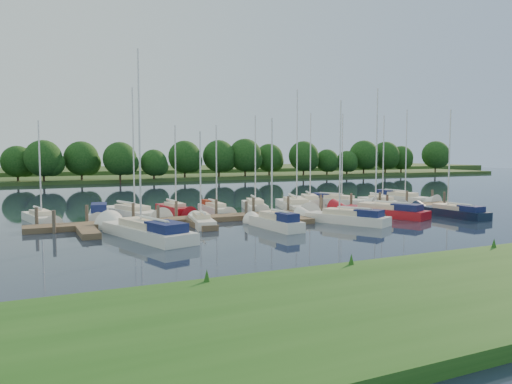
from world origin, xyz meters
name	(u,v)px	position (x,y,z in m)	size (l,w,h in m)	color
ground	(330,230)	(0.00, 0.00, 0.00)	(260.00, 260.00, 0.00)	#1B2336
dock	(282,215)	(0.00, 7.31, 0.20)	(40.00, 6.00, 0.40)	#4B382A
mooring_pilings	(276,209)	(0.00, 8.43, 0.60)	(38.24, 2.84, 2.00)	#473D33
far_shore	(126,177)	(0.00, 75.00, 0.30)	(180.00, 30.00, 0.60)	#253F18
distant_hill	(106,171)	(0.00, 100.00, 0.70)	(220.00, 40.00, 1.40)	#3C5927
treeline	(153,160)	(2.73, 62.49, 4.01)	(147.22, 9.19, 8.26)	#38281C
sailboat_n_0	(41,219)	(-18.59, 12.93, 0.27)	(2.63, 6.52, 8.32)	white
motorboat	(99,215)	(-14.14, 12.99, 0.34)	(2.25, 5.46, 1.59)	white
sailboat_n_2	(134,214)	(-11.29, 13.08, 0.27)	(4.22, 9.07, 11.35)	white
sailboat_n_3	(175,210)	(-7.27, 14.33, 0.27)	(2.09, 6.47, 8.27)	#9E0E17
sailboat_n_4	(215,210)	(-3.95, 12.75, 0.31)	(1.66, 6.42, 8.27)	white
sailboat_n_5	(255,208)	(0.08, 12.80, 0.28)	(3.39, 7.25, 9.35)	white
sailboat_n_6	(296,207)	(3.71, 11.33, 0.28)	(4.32, 9.33, 11.78)	white
sailboat_n_7	(310,203)	(7.01, 14.21, 0.28)	(4.18, 7.56, 9.90)	white
sailboat_n_8	(338,201)	(10.49, 14.07, 0.31)	(4.68, 7.55, 9.86)	white
sailboat_n_9	(381,203)	(13.60, 10.90, 0.27)	(2.93, 7.60, 9.60)	white
sailboat_n_10	(402,199)	(18.53, 13.33, 0.32)	(3.13, 8.39, 10.56)	white
sailboat_s_0	(145,232)	(-12.78, 2.52, 0.33)	(4.52, 10.06, 12.61)	white
sailboat_s_1	(201,222)	(-7.72, 5.82, 0.27)	(2.14, 5.74, 7.43)	white
sailboat_s_2	(275,224)	(-3.38, 2.18, 0.34)	(1.91, 6.38, 8.44)	white
sailboat_s_3	(344,219)	(2.82, 2.29, 0.32)	(4.77, 7.48, 9.95)	white
sailboat_s_4	(380,212)	(8.11, 4.43, 0.32)	(4.96, 8.86, 11.39)	#9E0E17
sailboat_s_5	(451,213)	(13.61, 1.70, 0.31)	(1.95, 7.48, 9.55)	black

